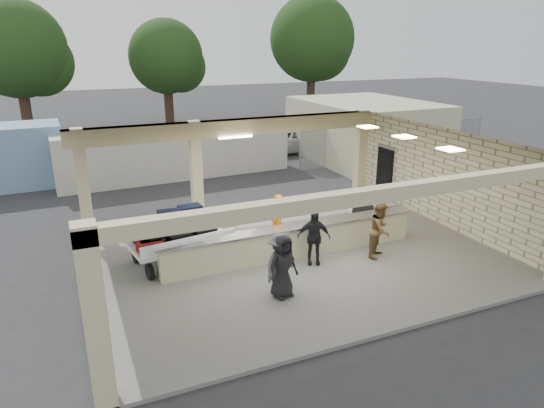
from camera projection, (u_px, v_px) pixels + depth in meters
name	position (u px, v px, depth m)	size (l,w,h in m)	color
ground	(285.00, 253.00, 15.13)	(120.00, 120.00, 0.00)	#28282B
pavilion	(283.00, 205.00, 15.35)	(12.01, 10.00, 3.55)	#64625D
baggage_counter	(293.00, 242.00, 14.50)	(8.20, 0.58, 0.98)	#C4C092
luggage_cart	(177.00, 233.00, 14.05)	(3.03, 2.14, 1.63)	white
drum_fan	(362.00, 210.00, 17.05)	(0.95, 0.54, 1.01)	white
baggage_handler	(277.00, 219.00, 15.39)	(0.59, 0.32, 1.62)	orange
passenger_a	(380.00, 230.00, 14.43)	(0.82, 0.36, 1.70)	brown
passenger_b	(314.00, 237.00, 13.95)	(0.96, 0.35, 1.64)	black
passenger_c	(280.00, 264.00, 12.28)	(1.06, 0.37, 1.64)	#4C4C51
passenger_d	(283.00, 266.00, 12.13)	(0.81, 0.33, 1.66)	black
car_white_a	(300.00, 140.00, 28.99)	(2.34, 4.93, 1.41)	silver
car_white_b	(385.00, 133.00, 30.70)	(1.84, 4.95, 1.56)	silver
car_dark	(286.00, 138.00, 29.62)	(1.49, 4.21, 1.40)	black
container_white	(176.00, 152.00, 23.47)	(11.07, 2.21, 2.40)	silver
fence	(397.00, 141.00, 26.77)	(12.06, 0.06, 2.03)	gray
tree_left	(22.00, 53.00, 31.46)	(6.60, 6.30, 9.00)	#382619
tree_mid	(170.00, 60.00, 37.17)	(6.00, 5.60, 8.00)	#382619
tree_right	(314.00, 42.00, 40.43)	(7.20, 7.00, 10.00)	#382619
adjacent_building	(365.00, 130.00, 26.90)	(6.00, 8.00, 3.20)	beige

